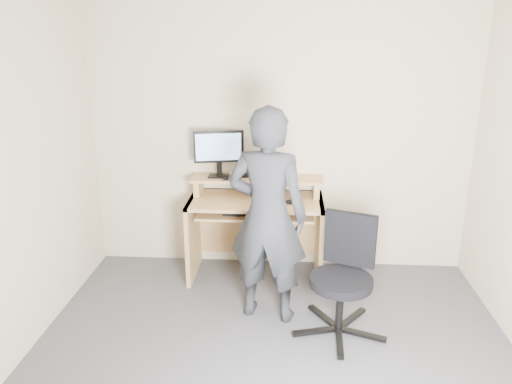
# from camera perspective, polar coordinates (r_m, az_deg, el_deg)

# --- Properties ---
(ground) EXTENTS (3.50, 3.50, 0.00)m
(ground) POSITION_cam_1_polar(r_m,az_deg,el_deg) (3.53, 1.76, -20.48)
(ground) COLOR #504F54
(ground) RESTS_ON ground
(back_wall) EXTENTS (3.50, 0.02, 2.50)m
(back_wall) POSITION_cam_1_polar(r_m,az_deg,el_deg) (4.60, 2.73, 6.24)
(back_wall) COLOR #C0B198
(back_wall) RESTS_ON ground
(desk) EXTENTS (1.20, 0.60, 0.91)m
(desk) POSITION_cam_1_polar(r_m,az_deg,el_deg) (4.60, 0.05, -2.89)
(desk) COLOR tan
(desk) RESTS_ON ground
(monitor) EXTENTS (0.45, 0.13, 0.43)m
(monitor) POSITION_cam_1_polar(r_m,az_deg,el_deg) (4.51, -4.28, 4.86)
(monitor) COLOR black
(monitor) RESTS_ON desk
(external_drive) EXTENTS (0.11, 0.15, 0.20)m
(external_drive) POSITION_cam_1_polar(r_m,az_deg,el_deg) (4.56, -1.42, 3.04)
(external_drive) COLOR black
(external_drive) RESTS_ON desk
(travel_mug) EXTENTS (0.09, 0.09, 0.20)m
(travel_mug) POSITION_cam_1_polar(r_m,az_deg,el_deg) (4.53, 0.88, 2.92)
(travel_mug) COLOR silver
(travel_mug) RESTS_ON desk
(smartphone) EXTENTS (0.08, 0.14, 0.01)m
(smartphone) POSITION_cam_1_polar(r_m,az_deg,el_deg) (4.51, 2.83, 1.60)
(smartphone) COLOR black
(smartphone) RESTS_ON desk
(charger) EXTENTS (0.05, 0.05, 0.03)m
(charger) POSITION_cam_1_polar(r_m,az_deg,el_deg) (4.47, -3.50, 1.61)
(charger) COLOR black
(charger) RESTS_ON desk
(headphones) EXTENTS (0.18, 0.18, 0.06)m
(headphones) POSITION_cam_1_polar(r_m,az_deg,el_deg) (4.60, -2.00, 1.99)
(headphones) COLOR silver
(headphones) RESTS_ON desk
(keyboard) EXTENTS (0.46, 0.19, 0.03)m
(keyboard) POSITION_cam_1_polar(r_m,az_deg,el_deg) (4.40, -0.77, -2.23)
(keyboard) COLOR black
(keyboard) RESTS_ON desk
(mouse) EXTENTS (0.11, 0.08, 0.04)m
(mouse) POSITION_cam_1_polar(r_m,az_deg,el_deg) (4.35, 3.99, -1.11)
(mouse) COLOR black
(mouse) RESTS_ON desk
(office_chair) EXTENTS (0.70, 0.68, 0.88)m
(office_chair) POSITION_cam_1_polar(r_m,az_deg,el_deg) (3.81, 10.02, -8.98)
(office_chair) COLOR black
(office_chair) RESTS_ON ground
(person) EXTENTS (0.69, 0.53, 1.69)m
(person) POSITION_cam_1_polar(r_m,az_deg,el_deg) (3.78, 1.30, -2.82)
(person) COLOR black
(person) RESTS_ON ground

